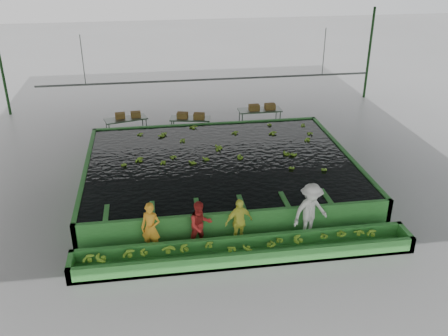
{
  "coord_description": "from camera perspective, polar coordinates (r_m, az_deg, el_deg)",
  "views": [
    {
      "loc": [
        -2.44,
        -15.36,
        8.66
      ],
      "look_at": [
        0.0,
        0.5,
        1.0
      ],
      "focal_mm": 40.0,
      "sensor_mm": 36.0,
      "label": 1
    }
  ],
  "objects": [
    {
      "name": "worker_b",
      "position": [
        14.88,
        -2.72,
        -6.53
      ],
      "size": [
        0.88,
        0.76,
        1.54
      ],
      "primitive_type": "imported",
      "rotation": [
        0.0,
        0.0,
        0.27
      ],
      "color": "#B02521",
      "rests_on": "ground"
    },
    {
      "name": "trough_bananas",
      "position": [
        14.58,
        2.48,
        -9.02
      ],
      "size": [
        9.17,
        0.61,
        0.12
      ],
      "primitive_type": null,
      "color": "#6DA723",
      "rests_on": "sorting_trough"
    },
    {
      "name": "flotation_tank",
      "position": [
        18.91,
        -0.46,
        -0.22
      ],
      "size": [
        10.0,
        8.0,
        0.9
      ],
      "primitive_type": null,
      "color": "#318231",
      "rests_on": "ground"
    },
    {
      "name": "rail_hanger_left",
      "position": [
        21.05,
        -15.85,
        11.78
      ],
      "size": [
        0.04,
        0.04,
        2.0
      ],
      "primitive_type": "cylinder",
      "color": "#59605B",
      "rests_on": "shed_roof"
    },
    {
      "name": "worker_a",
      "position": [
        14.82,
        -8.37,
        -6.82
      ],
      "size": [
        0.69,
        0.57,
        1.6
      ],
      "primitive_type": "imported",
      "rotation": [
        0.0,
        0.0,
        -0.37
      ],
      "color": "orange",
      "rests_on": "ground"
    },
    {
      "name": "worker_d",
      "position": [
        15.45,
        9.86,
        -4.93
      ],
      "size": [
        1.36,
        1.03,
        1.86
      ],
      "primitive_type": "imported",
      "rotation": [
        0.0,
        0.0,
        0.31
      ],
      "color": "silver",
      "rests_on": "ground"
    },
    {
      "name": "sorting_trough",
      "position": [
        14.66,
        2.47,
        -9.5
      ],
      "size": [
        10.0,
        1.0,
        0.5
      ],
      "primitive_type": null,
      "color": "#318231",
      "rests_on": "ground"
    },
    {
      "name": "shed_posts",
      "position": [
        16.73,
        0.26,
        3.91
      ],
      "size": [
        20.0,
        22.0,
        5.0
      ],
      "primitive_type": null,
      "color": "#143313",
      "rests_on": "ground"
    },
    {
      "name": "floating_bananas",
      "position": [
        19.47,
        -0.81,
        1.86
      ],
      "size": [
        9.37,
        6.39,
        0.13
      ],
      "primitive_type": null,
      "color": "#6DA723",
      "rests_on": "tank_water"
    },
    {
      "name": "packing_table_right",
      "position": [
        24.21,
        4.08,
        5.66
      ],
      "size": [
        2.06,
        0.85,
        0.93
      ],
      "primitive_type": null,
      "rotation": [
        0.0,
        0.0,
        0.01
      ],
      "color": "#59605B",
      "rests_on": "ground"
    },
    {
      "name": "rail_hanger_right",
      "position": [
        22.18,
        11.36,
        12.9
      ],
      "size": [
        0.04,
        0.04,
        2.0
      ],
      "primitive_type": "cylinder",
      "color": "#59605B",
      "rests_on": "shed_roof"
    },
    {
      "name": "packing_table_left",
      "position": [
        23.59,
        -11.08,
        4.6
      ],
      "size": [
        2.03,
        1.23,
        0.87
      ],
      "primitive_type": null,
      "rotation": [
        0.0,
        0.0,
        0.26
      ],
      "color": "#59605B",
      "rests_on": "ground"
    },
    {
      "name": "shed_roof",
      "position": [
        15.98,
        0.28,
        12.28
      ],
      "size": [
        20.0,
        22.0,
        0.04
      ],
      "primitive_type": "cube",
      "color": "gray",
      "rests_on": "shed_posts"
    },
    {
      "name": "box_stack_right",
      "position": [
        24.01,
        4.36,
        6.66
      ],
      "size": [
        1.28,
        0.4,
        0.27
      ],
      "primitive_type": null,
      "rotation": [
        0.0,
        0.0,
        0.04
      ],
      "color": "brown",
      "rests_on": "packing_table_right"
    },
    {
      "name": "box_stack_left",
      "position": [
        23.52,
        -10.9,
        5.69
      ],
      "size": [
        1.18,
        0.43,
        0.25
      ],
      "primitive_type": null,
      "rotation": [
        0.0,
        0.0,
        0.09
      ],
      "color": "brown",
      "rests_on": "packing_table_left"
    },
    {
      "name": "tank_water",
      "position": [
        18.74,
        -0.46,
        0.89
      ],
      "size": [
        9.7,
        7.7,
        0.0
      ],
      "primitive_type": "cube",
      "color": "black",
      "rests_on": "flotation_tank"
    },
    {
      "name": "worker_c",
      "position": [
        15.03,
        1.69,
        -6.19
      ],
      "size": [
        0.97,
        0.63,
        1.53
      ],
      "primitive_type": "imported",
      "rotation": [
        0.0,
        0.0,
        0.31
      ],
      "color": "#F1F64E",
      "rests_on": "ground"
    },
    {
      "name": "cableway_rail",
      "position": [
        21.28,
        -1.87,
        10.07
      ],
      "size": [
        0.08,
        0.08,
        14.0
      ],
      "primitive_type": "cylinder",
      "color": "#59605B",
      "rests_on": "shed_roof"
    },
    {
      "name": "box_stack_mid",
      "position": [
        23.11,
        -3.81,
        5.67
      ],
      "size": [
        1.3,
        0.68,
        0.27
      ],
      "primitive_type": null,
      "rotation": [
        0.0,
        0.0,
        -0.28
      ],
      "color": "brown",
      "rests_on": "packing_table_mid"
    },
    {
      "name": "packing_table_mid",
      "position": [
        23.33,
        -3.85,
        4.76
      ],
      "size": [
        1.95,
        1.07,
        0.84
      ],
      "primitive_type": null,
      "rotation": [
        0.0,
        0.0,
        -0.19
      ],
      "color": "#59605B",
      "rests_on": "ground"
    },
    {
      "name": "ground",
      "position": [
        17.8,
        0.25,
        -3.59
      ],
      "size": [
        80.0,
        80.0,
        0.0
      ],
      "primitive_type": "plane",
      "color": "gray",
      "rests_on": "ground"
    }
  ]
}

